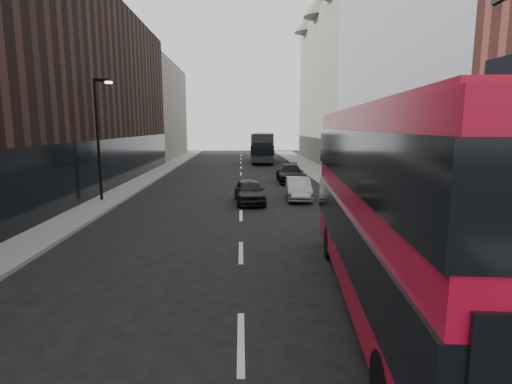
{
  "coord_description": "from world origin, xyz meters",
  "views": [
    {
      "loc": [
        0.03,
        -5.72,
        4.44
      ],
      "look_at": [
        0.47,
        6.11,
        2.5
      ],
      "focal_mm": 28.0,
      "sensor_mm": 36.0,
      "label": 1
    }
  ],
  "objects": [
    {
      "name": "building_left_far",
      "position": [
        -11.5,
        52.0,
        6.5
      ],
      "size": [
        5.0,
        20.0,
        13.0
      ],
      "primitive_type": "cube",
      "color": "#656159",
      "rests_on": "ground"
    },
    {
      "name": "sidewalk_right",
      "position": [
        7.5,
        25.0,
        0.07
      ],
      "size": [
        3.0,
        80.0,
        0.15
      ],
      "primitive_type": "cube",
      "color": "slate",
      "rests_on": "ground"
    },
    {
      "name": "car_b",
      "position": [
        3.54,
        18.49,
        0.67
      ],
      "size": [
        1.66,
        4.17,
        1.35
      ],
      "primitive_type": "imported",
      "rotation": [
        0.0,
        0.0,
        -0.06
      ],
      "color": "gray",
      "rests_on": "ground"
    },
    {
      "name": "building_modern_block",
      "position": [
        11.47,
        21.0,
        9.9
      ],
      "size": [
        5.03,
        22.0,
        20.0
      ],
      "color": "#ACB1B7",
      "rests_on": "ground"
    },
    {
      "name": "grey_bus",
      "position": [
        2.88,
        44.8,
        1.95
      ],
      "size": [
        3.58,
        11.45,
        3.64
      ],
      "rotation": [
        0.0,
        0.0,
        -0.08
      ],
      "color": "black",
      "rests_on": "ground"
    },
    {
      "name": "car_c",
      "position": [
        3.98,
        26.19,
        0.72
      ],
      "size": [
        2.08,
        4.98,
        1.44
      ],
      "primitive_type": "imported",
      "rotation": [
        0.0,
        0.0,
        -0.01
      ],
      "color": "black",
      "rests_on": "ground"
    },
    {
      "name": "street_lamp",
      "position": [
        -8.22,
        18.0,
        4.18
      ],
      "size": [
        1.06,
        0.22,
        7.0
      ],
      "color": "black",
      "rests_on": "sidewalk_left"
    },
    {
      "name": "building_victorian",
      "position": [
        11.38,
        44.0,
        9.66
      ],
      "size": [
        6.5,
        24.0,
        21.0
      ],
      "color": "#656159",
      "rests_on": "ground"
    },
    {
      "name": "car_a",
      "position": [
        0.5,
        17.39,
        0.7
      ],
      "size": [
        1.92,
        4.21,
        1.4
      ],
      "primitive_type": "imported",
      "rotation": [
        0.0,
        0.0,
        0.07
      ],
      "color": "black",
      "rests_on": "ground"
    },
    {
      "name": "building_left_mid",
      "position": [
        -11.5,
        30.0,
        7.0
      ],
      "size": [
        5.0,
        24.0,
        14.0
      ],
      "primitive_type": "cube",
      "color": "black",
      "rests_on": "ground"
    },
    {
      "name": "red_bus",
      "position": [
        3.84,
        3.36,
        2.71
      ],
      "size": [
        4.11,
        12.31,
        4.89
      ],
      "rotation": [
        0.0,
        0.0,
        -0.11
      ],
      "color": "#B60B28",
      "rests_on": "ground"
    },
    {
      "name": "sidewalk_left",
      "position": [
        -8.0,
        25.0,
        0.07
      ],
      "size": [
        2.0,
        80.0,
        0.15
      ],
      "primitive_type": "cube",
      "color": "slate",
      "rests_on": "ground"
    }
  ]
}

